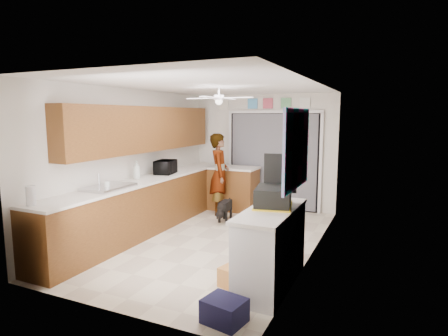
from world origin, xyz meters
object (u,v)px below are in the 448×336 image
(paper_towel_roll, at_px, (31,196))
(suitcase, at_px, (273,197))
(navy_crate, at_px, (224,311))
(dog, at_px, (225,210))
(soap_bottle, at_px, (137,170))
(man, at_px, (219,174))
(microwave, at_px, (166,167))
(cardboard_box, at_px, (236,278))

(paper_towel_roll, xyz_separation_m, suitcase, (2.73, 1.20, -0.01))
(suitcase, bearing_deg, navy_crate, -108.31)
(suitcase, xyz_separation_m, dog, (-1.61, 2.15, -0.84))
(soap_bottle, distance_m, man, 1.87)
(suitcase, xyz_separation_m, man, (-1.95, 2.60, -0.22))
(microwave, distance_m, soap_bottle, 0.70)
(suitcase, xyz_separation_m, navy_crate, (-0.14, -1.15, -0.94))
(suitcase, bearing_deg, microwave, 136.59)
(dog, bearing_deg, navy_crate, -70.91)
(paper_towel_roll, relative_size, navy_crate, 0.63)
(man, bearing_deg, microwave, 121.91)
(cardboard_box, xyz_separation_m, man, (-1.63, 2.99, 0.72))
(cardboard_box, relative_size, dog, 0.67)
(navy_crate, xyz_separation_m, dog, (-1.48, 3.30, 0.10))
(microwave, relative_size, soap_bottle, 1.45)
(microwave, distance_m, man, 1.21)
(dog, bearing_deg, man, 121.36)
(navy_crate, bearing_deg, microwave, 131.85)
(microwave, distance_m, suitcase, 3.08)
(microwave, xyz_separation_m, soap_bottle, (-0.15, -0.68, 0.03))
(paper_towel_roll, distance_m, navy_crate, 2.76)
(paper_towel_roll, bearing_deg, soap_bottle, 91.02)
(soap_bottle, xyz_separation_m, dog, (1.16, 1.20, -0.88))
(paper_towel_roll, relative_size, cardboard_box, 0.66)
(paper_towel_roll, distance_m, dog, 3.63)
(paper_towel_roll, relative_size, dog, 0.44)
(navy_crate, bearing_deg, man, 115.78)
(cardboard_box, height_order, navy_crate, navy_crate)
(soap_bottle, bearing_deg, navy_crate, -38.47)
(soap_bottle, distance_m, suitcase, 2.92)
(cardboard_box, xyz_separation_m, navy_crate, (0.18, -0.76, 0.00))
(suitcase, height_order, man, man)
(cardboard_box, relative_size, man, 0.22)
(paper_towel_roll, height_order, cardboard_box, paper_towel_roll)
(navy_crate, bearing_deg, soap_bottle, 141.53)
(suitcase, relative_size, dog, 0.98)
(soap_bottle, relative_size, paper_towel_roll, 1.31)
(microwave, bearing_deg, soap_bottle, 154.97)
(navy_crate, bearing_deg, cardboard_box, 103.73)
(navy_crate, height_order, man, man)
(paper_towel_roll, bearing_deg, dog, 71.52)
(navy_crate, relative_size, man, 0.23)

